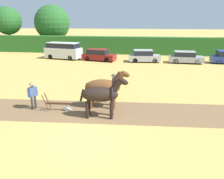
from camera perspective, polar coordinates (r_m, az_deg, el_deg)
ground_plane at (r=10.48m, az=-7.97°, el=-12.72°), size 240.00×240.00×0.00m
plowed_furrow_strip at (r=14.14m, az=-17.87°, el=-5.03°), size 24.80×4.99×0.01m
hedgerow at (r=35.40m, az=3.91°, el=11.44°), size 74.47×1.84×2.67m
tree_far_left at (r=44.04m, az=-25.63°, el=15.86°), size 4.77×4.77×7.41m
tree_left at (r=42.08m, az=-15.35°, el=16.41°), size 6.19×6.19×7.74m
draft_horse_lead_left at (r=12.04m, az=-2.74°, el=-1.31°), size 2.77×1.00×2.39m
draft_horse_lead_right at (r=13.43m, az=-1.98°, el=0.71°), size 2.91×1.15×2.44m
plow at (r=13.64m, az=-13.50°, el=-4.05°), size 1.72×0.49×1.13m
farmer_at_plow at (r=14.14m, az=-19.99°, el=-1.03°), size 0.43×0.56×1.68m
farmer_beside_team at (r=15.04m, az=0.49°, el=1.38°), size 0.44×0.65×1.74m
parked_van at (r=31.43m, az=-12.60°, el=9.88°), size 5.24×2.88×2.23m
parked_car_left at (r=29.37m, az=-3.50°, el=8.94°), size 4.62×2.53×1.54m
parked_car_center_left at (r=28.79m, az=8.36°, el=8.60°), size 4.11×2.13×1.55m
parked_car_center at (r=29.23m, az=18.65°, el=7.95°), size 4.19×1.98×1.47m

